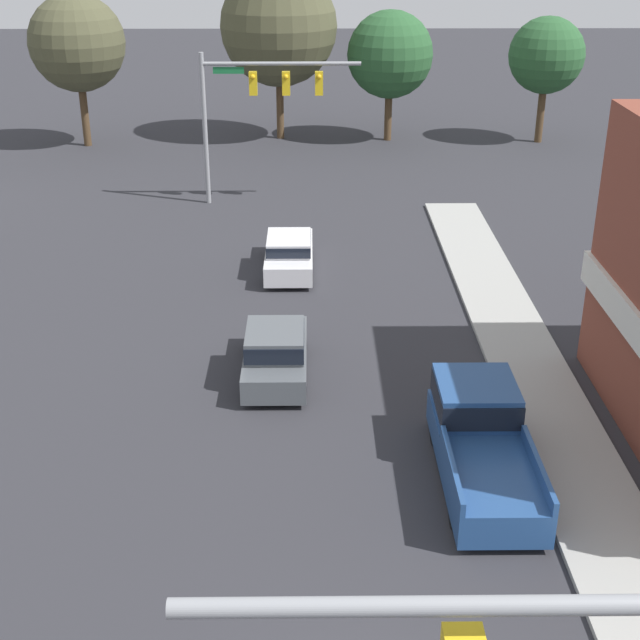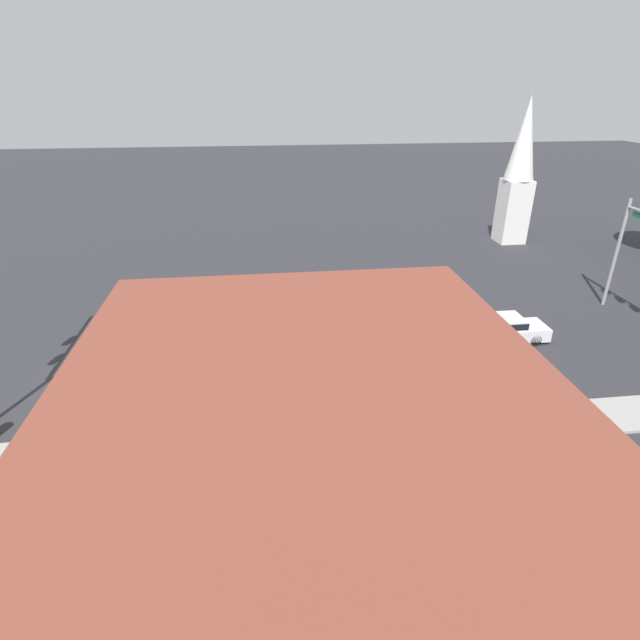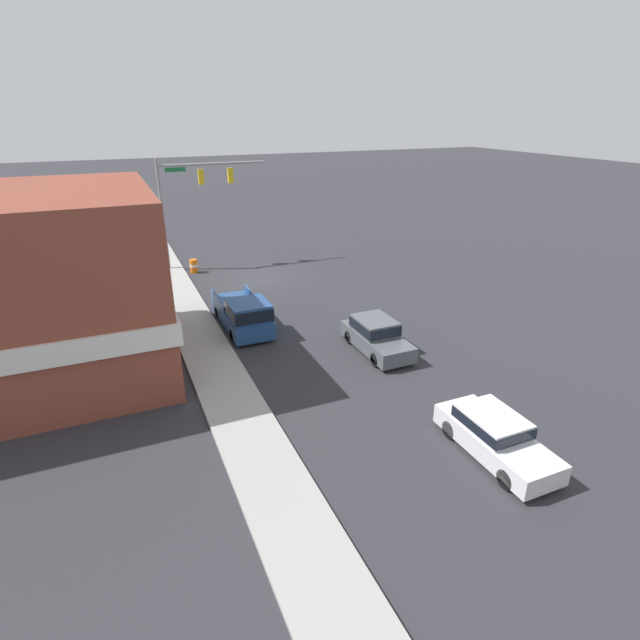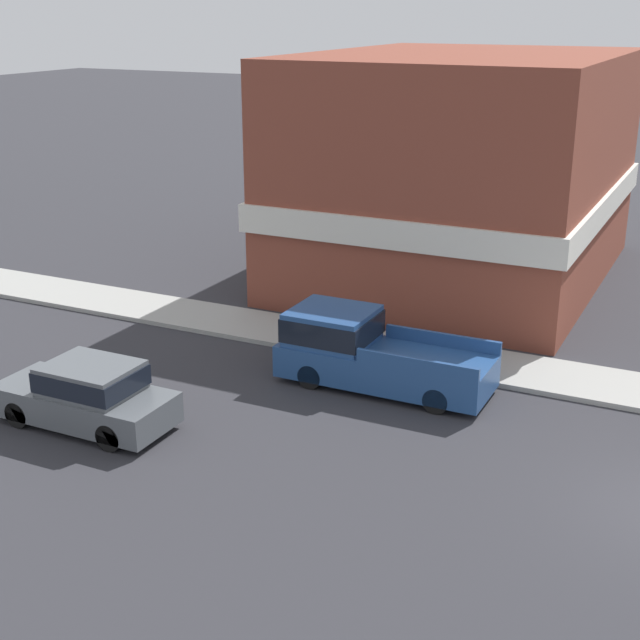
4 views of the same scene
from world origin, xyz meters
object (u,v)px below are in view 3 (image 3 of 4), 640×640
car_lead (376,335)px  construction_barrel (194,266)px  car_second_ahead (494,435)px  pickup_truck_parked (244,314)px

car_lead → construction_barrel: 17.38m
car_lead → construction_barrel: bearing=-70.2°
car_lead → car_second_ahead: 8.61m
car_lead → car_second_ahead: (0.23, 8.61, -0.06)m
construction_barrel → car_second_ahead: bearing=102.8°
construction_barrel → car_lead: bearing=109.8°
car_lead → construction_barrel: (5.88, -16.35, -0.33)m
car_lead → construction_barrel: car_lead is taller
car_second_ahead → pickup_truck_parked: 14.44m
car_second_ahead → construction_barrel: 25.59m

